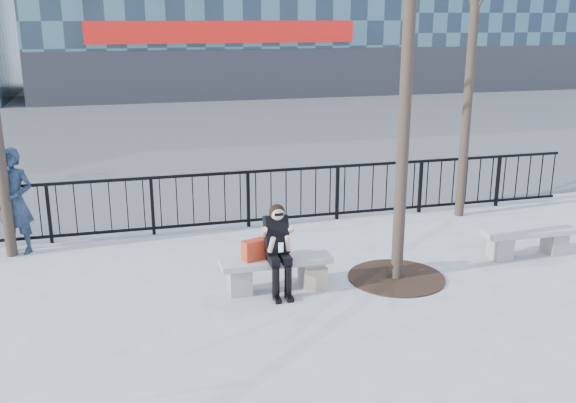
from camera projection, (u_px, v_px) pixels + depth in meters
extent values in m
plane|color=gray|center=(276.00, 288.00, 9.57)|extent=(120.00, 120.00, 0.00)
cube|color=#474747|center=(177.00, 127.00, 23.48)|extent=(60.00, 23.00, 0.01)
cube|color=black|center=(237.00, 173.00, 12.05)|extent=(14.00, 0.05, 0.05)
cube|color=black|center=(238.00, 221.00, 12.32)|extent=(14.00, 0.05, 0.05)
cube|color=#2D2D30|center=(226.00, 76.00, 30.35)|extent=(18.00, 0.08, 2.40)
cube|color=red|center=(225.00, 32.00, 29.74)|extent=(12.60, 0.12, 1.00)
cube|color=#2D2D30|center=(537.00, 68.00, 34.58)|extent=(16.00, 0.08, 2.40)
cylinder|color=black|center=(409.00, 28.00, 8.90)|extent=(0.18, 0.18, 7.50)
cylinder|color=black|center=(473.00, 39.00, 12.12)|extent=(0.18, 0.18, 7.00)
cylinder|color=black|center=(396.00, 277.00, 9.94)|extent=(1.50, 1.50, 0.02)
cube|color=slate|center=(239.00, 280.00, 9.38)|extent=(0.32, 0.38, 0.40)
cube|color=slate|center=(311.00, 272.00, 9.65)|extent=(0.32, 0.38, 0.40)
cube|color=gray|center=(276.00, 261.00, 9.44)|extent=(1.65, 0.46, 0.09)
cube|color=slate|center=(500.00, 247.00, 10.71)|extent=(0.31, 0.36, 0.38)
cube|color=slate|center=(554.00, 242.00, 10.97)|extent=(0.31, 0.36, 0.38)
cube|color=gray|center=(529.00, 232.00, 10.78)|extent=(1.58, 0.44, 0.09)
cube|color=#B52F16|center=(255.00, 250.00, 9.33)|extent=(0.40, 0.28, 0.30)
cube|color=tan|center=(316.00, 279.00, 9.49)|extent=(0.37, 0.21, 0.33)
imported|color=black|center=(15.00, 201.00, 10.79)|extent=(0.78, 0.65, 1.82)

